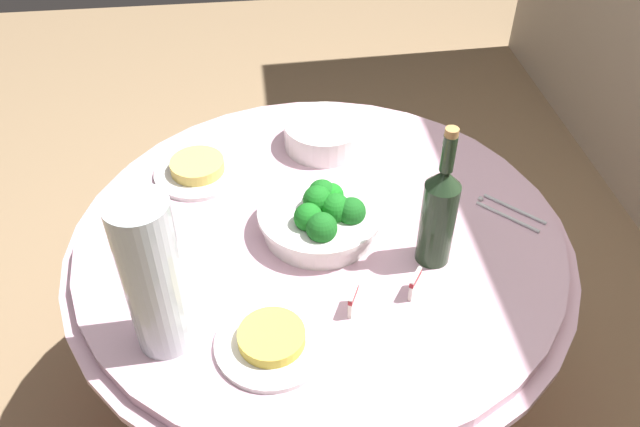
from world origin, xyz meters
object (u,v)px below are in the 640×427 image
at_px(broccoli_bowl, 322,217).
at_px(food_plate_noodles, 198,169).
at_px(plate_stack, 324,134).
at_px(decorative_fruit_vase, 154,281).
at_px(wine_bottle, 439,213).
at_px(label_placard_mid, 353,299).
at_px(serving_tongs, 508,212).
at_px(label_placard_front, 415,283).
at_px(food_plate_fried_egg, 272,340).
at_px(label_placard_rear, 172,268).

xyz_separation_m(broccoli_bowl, food_plate_noodles, (-0.25, -0.28, -0.03)).
bearing_deg(plate_stack, decorative_fruit_vase, -32.37).
xyz_separation_m(wine_bottle, label_placard_mid, (0.13, -0.19, -0.10)).
distance_m(serving_tongs, label_placard_front, 0.35).
bearing_deg(food_plate_fried_egg, plate_stack, 164.32).
xyz_separation_m(label_placard_mid, label_placard_rear, (-0.13, -0.36, 0.00)).
xyz_separation_m(decorative_fruit_vase, serving_tongs, (-0.27, 0.77, -0.16)).
bearing_deg(serving_tongs, food_plate_fried_egg, -61.20).
bearing_deg(plate_stack, label_placard_rear, -40.27).
bearing_deg(food_plate_noodles, wine_bottle, 55.18).
bearing_deg(food_plate_noodles, serving_tongs, 72.12).
bearing_deg(label_placard_front, broccoli_bowl, -140.55).
height_order(label_placard_front, label_placard_mid, same).
xyz_separation_m(decorative_fruit_vase, label_placard_rear, (-0.16, 0.00, -0.13)).
xyz_separation_m(broccoli_bowl, food_plate_fried_egg, (0.30, -0.13, -0.03)).
height_order(food_plate_fried_egg, label_placard_rear, label_placard_rear).
bearing_deg(serving_tongs, wine_bottle, -60.37).
xyz_separation_m(serving_tongs, label_placard_front, (0.22, -0.28, 0.03)).
bearing_deg(food_plate_noodles, decorative_fruit_vase, -5.35).
height_order(decorative_fruit_vase, serving_tongs, decorative_fruit_vase).
height_order(food_plate_fried_egg, label_placard_mid, label_placard_mid).
relative_size(wine_bottle, decorative_fruit_vase, 0.99).
bearing_deg(decorative_fruit_vase, broccoli_bowl, 128.04).
xyz_separation_m(broccoli_bowl, label_placard_front, (0.20, 0.17, -0.02)).
bearing_deg(label_placard_rear, food_plate_noodles, 173.02).
xyz_separation_m(decorative_fruit_vase, food_plate_fried_egg, (0.04, 0.20, -0.15)).
relative_size(food_plate_fried_egg, label_placard_front, 4.00).
bearing_deg(decorative_fruit_vase, label_placard_mid, 94.20).
height_order(wine_bottle, decorative_fruit_vase, decorative_fruit_vase).
bearing_deg(broccoli_bowl, serving_tongs, 92.06).
bearing_deg(decorative_fruit_vase, food_plate_noodles, 174.65).
relative_size(broccoli_bowl, label_placard_front, 5.09).
height_order(broccoli_bowl, wine_bottle, wine_bottle).
distance_m(serving_tongs, food_plate_noodles, 0.76).
height_order(plate_stack, label_placard_front, plate_stack).
height_order(wine_bottle, food_plate_noodles, wine_bottle).
relative_size(food_plate_noodles, label_placard_front, 4.00).
distance_m(food_plate_fried_egg, food_plate_noodles, 0.57).
bearing_deg(label_placard_front, food_plate_fried_egg, -71.92).
xyz_separation_m(broccoli_bowl, serving_tongs, (-0.02, 0.44, -0.04)).
distance_m(plate_stack, food_plate_fried_egg, 0.66).
distance_m(wine_bottle, label_placard_front, 0.15).
height_order(serving_tongs, label_placard_mid, label_placard_mid).
bearing_deg(wine_bottle, plate_stack, -157.72).
distance_m(plate_stack, food_plate_noodles, 0.34).
xyz_separation_m(food_plate_noodles, label_placard_mid, (0.48, 0.32, 0.01)).
bearing_deg(broccoli_bowl, decorative_fruit_vase, -51.96).
height_order(broccoli_bowl, label_placard_mid, broccoli_bowl).
distance_m(broccoli_bowl, label_placard_front, 0.26).
relative_size(broccoli_bowl, food_plate_noodles, 1.27).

